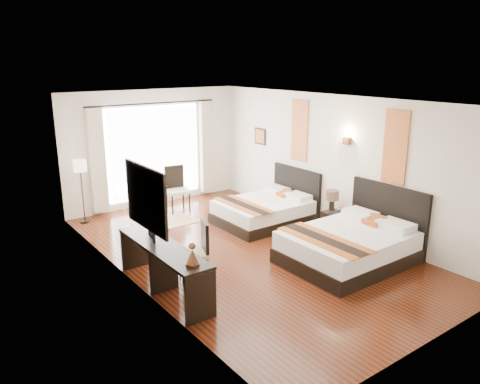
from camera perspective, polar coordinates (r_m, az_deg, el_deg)
floor at (r=8.89m, az=0.78°, el=-7.16°), size 4.50×7.50×0.01m
ceiling at (r=8.21m, az=0.85°, el=11.10°), size 4.50×7.50×0.02m
wall_headboard at (r=9.92m, az=11.23°, el=3.51°), size 0.01×7.50×2.80m
wall_desk at (r=7.35m, az=-13.28°, el=-0.93°), size 0.01×7.50×2.80m
wall_window at (r=11.58m, az=-10.48°, el=5.29°), size 4.50×0.01×2.80m
wall_entry at (r=6.03m, az=22.91°, el=-5.52°), size 4.50×0.01×2.80m
window_glass at (r=11.59m, az=-10.42°, el=4.79°), size 2.40×0.02×2.20m
sheer_curtain at (r=11.53m, az=-10.29°, el=4.75°), size 2.30×0.02×2.10m
drape_left at (r=10.96m, az=-17.01°, el=3.62°), size 0.35×0.14×2.35m
drape_right at (r=12.19m, az=-4.07°, el=5.47°), size 0.35×0.14×2.35m
art_panel_near at (r=8.89m, az=18.41°, el=5.20°), size 0.03×0.50×1.35m
art_panel_far at (r=10.51m, az=7.26°, el=7.41°), size 0.03×0.50×1.35m
wall_sconce at (r=9.53m, az=12.89°, el=6.10°), size 0.10×0.14×0.14m
mirror_frame at (r=6.86m, az=-11.42°, el=-0.72°), size 0.04×1.25×0.95m
mirror_glass at (r=6.87m, az=-11.23°, el=-0.69°), size 0.01×1.12×0.82m
bed_near at (r=8.54m, az=13.40°, el=-6.22°), size 2.21×1.72×1.25m
bed_far at (r=10.30m, az=3.24°, el=-2.17°), size 1.98×1.54×1.11m
nightstand at (r=9.80m, az=11.48°, el=-3.77°), size 0.39×0.48×0.47m
table_lamp at (r=9.66m, az=11.17°, el=-0.58°), size 0.27×0.27×0.42m
vase at (r=9.64m, az=12.21°, el=-2.08°), size 0.12×0.12×0.12m
console_desk at (r=7.36m, az=-9.28°, el=-9.20°), size 0.50×2.20×0.76m
television at (r=7.61m, az=-11.26°, el=-3.51°), size 0.42×0.78×0.47m
bronze_figurine at (r=6.44m, az=-5.83°, el=-7.75°), size 0.20×0.20×0.29m
desk_chair at (r=7.70m, az=-5.58°, el=-8.53°), size 0.59×0.59×0.99m
floor_lamp at (r=10.61m, az=-18.90°, el=2.53°), size 0.28×0.28×1.40m
side_table at (r=11.26m, az=-10.03°, el=-0.69°), size 0.54×0.54×0.62m
fruit_bowl at (r=11.19m, az=-10.17°, el=1.00°), size 0.27×0.27×0.06m
window_chair at (r=11.13m, az=-7.62°, el=-0.70°), size 0.57×0.57×1.07m
jute_rug at (r=10.48m, az=-9.08°, el=-3.66°), size 1.31×0.91×0.01m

